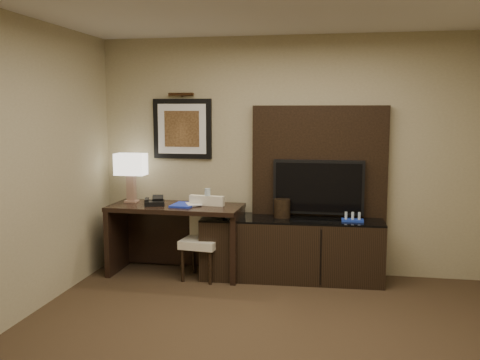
% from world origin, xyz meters
% --- Properties ---
extents(wall_back, '(4.50, 0.01, 2.70)m').
position_xyz_m(wall_back, '(0.00, 2.50, 1.35)').
color(wall_back, tan).
rests_on(wall_back, floor).
extents(wall_front, '(4.50, 0.01, 2.70)m').
position_xyz_m(wall_front, '(0.00, -2.50, 1.35)').
color(wall_front, tan).
rests_on(wall_front, floor).
extents(desk, '(1.51, 0.68, 0.80)m').
position_xyz_m(desk, '(-1.29, 2.13, 0.40)').
color(desk, black).
rests_on(desk, floor).
extents(credenza, '(2.01, 0.63, 0.68)m').
position_xyz_m(credenza, '(0.02, 2.20, 0.34)').
color(credenza, black).
rests_on(credenza, floor).
extents(tv_wall_panel, '(1.50, 0.12, 1.30)m').
position_xyz_m(tv_wall_panel, '(0.30, 2.44, 1.27)').
color(tv_wall_panel, black).
rests_on(tv_wall_panel, wall_back).
extents(tv, '(1.00, 0.08, 0.60)m').
position_xyz_m(tv, '(0.30, 2.34, 1.02)').
color(tv, black).
rests_on(tv, tv_wall_panel).
extents(artwork, '(0.70, 0.04, 0.70)m').
position_xyz_m(artwork, '(-1.30, 2.48, 1.65)').
color(artwork, black).
rests_on(artwork, wall_back).
extents(picture_light, '(0.04, 0.04, 0.30)m').
position_xyz_m(picture_light, '(-1.30, 2.44, 2.05)').
color(picture_light, '#422815').
rests_on(picture_light, wall_back).
extents(desk_chair, '(0.46, 0.51, 0.84)m').
position_xyz_m(desk_chair, '(-0.96, 2.01, 0.42)').
color(desk_chair, '#F1E9C9').
rests_on(desk_chair, floor).
extents(table_lamp, '(0.39, 0.25, 0.59)m').
position_xyz_m(table_lamp, '(-1.86, 2.25, 1.09)').
color(table_lamp, '#9A7560').
rests_on(table_lamp, desk).
extents(desk_phone, '(0.26, 0.25, 0.11)m').
position_xyz_m(desk_phone, '(-1.53, 2.09, 0.85)').
color(desk_phone, black).
rests_on(desk_phone, desk).
extents(blue_folder, '(0.27, 0.34, 0.02)m').
position_xyz_m(blue_folder, '(-1.19, 2.12, 0.81)').
color(blue_folder, '#1C31B7').
rests_on(blue_folder, desk).
extents(book, '(0.16, 0.09, 0.22)m').
position_xyz_m(book, '(-1.16, 2.12, 0.91)').
color(book, '#B9B291').
rests_on(book, desk).
extents(water_bottle, '(0.08, 0.08, 0.19)m').
position_xyz_m(water_bottle, '(-0.93, 2.18, 0.90)').
color(water_bottle, silver).
rests_on(water_bottle, desk).
extents(ice_bucket, '(0.24, 0.24, 0.21)m').
position_xyz_m(ice_bucket, '(-0.09, 2.23, 0.79)').
color(ice_bucket, black).
rests_on(ice_bucket, credenza).
extents(minibar_tray, '(0.23, 0.14, 0.08)m').
position_xyz_m(minibar_tray, '(0.68, 2.16, 0.73)').
color(minibar_tray, '#1934A6').
rests_on(minibar_tray, credenza).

